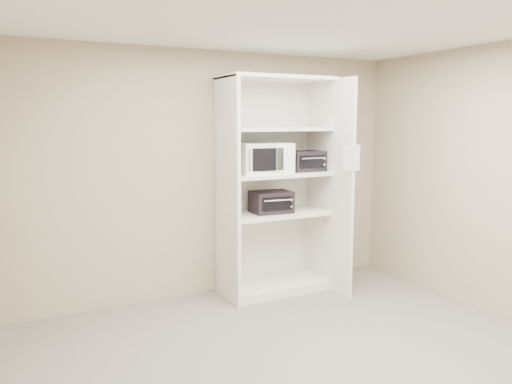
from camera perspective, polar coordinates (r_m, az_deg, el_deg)
name	(u,v)px	position (r m, az deg, el deg)	size (l,w,h in m)	color
floor	(311,366)	(4.25, 6.25, -19.13)	(4.50, 4.00, 0.01)	slate
ceiling	(316,15)	(3.85, 6.91, 19.44)	(4.50, 4.00, 0.01)	white
wall_back	(214,174)	(5.58, -4.80, 2.04)	(4.50, 0.02, 2.70)	tan
wall_right	(509,183)	(5.39, 26.97, 0.96)	(0.02, 4.00, 2.70)	tan
shelving_unit	(279,193)	(5.63, 2.65, -0.13)	(1.24, 0.92, 2.42)	white
microwave	(264,158)	(5.48, 0.94, 3.91)	(0.56, 0.42, 0.33)	white
toaster_oven_upper	(305,161)	(5.74, 5.62, 3.55)	(0.40, 0.30, 0.23)	black
toaster_oven_lower	(271,202)	(5.59, 1.73, -1.14)	(0.43, 0.33, 0.24)	black
paper_sign	(352,158)	(5.35, 10.87, 3.82)	(0.21, 0.01, 0.27)	white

